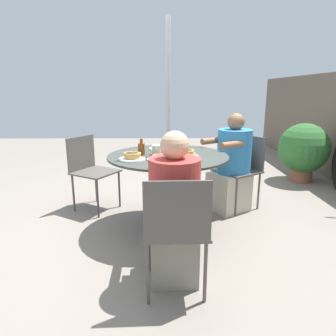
{
  "coord_description": "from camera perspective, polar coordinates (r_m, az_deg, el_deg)",
  "views": [
    {
      "loc": [
        2.86,
        -0.04,
        1.37
      ],
      "look_at": [
        0.0,
        0.0,
        0.63
      ],
      "focal_mm": 32.0,
      "sensor_mm": 36.0,
      "label": 1
    }
  ],
  "objects": [
    {
      "name": "drinking_glass_a",
      "position": [
        2.5,
        1.76,
        1.7
      ],
      "size": [
        0.07,
        0.07,
        0.11
      ],
      "primitive_type": "cylinder",
      "color": "silver",
      "rests_on": "patio_table"
    },
    {
      "name": "ground_plane",
      "position": [
        3.17,
        0.0,
        -11.06
      ],
      "size": [
        12.0,
        12.0,
        0.0
      ],
      "primitive_type": "plane",
      "color": "gray"
    },
    {
      "name": "diner_south",
      "position": [
        3.53,
        12.02,
        0.04
      ],
      "size": [
        0.58,
        0.62,
        1.13
      ],
      "rotation": [
        0.0,
        0.0,
        -2.57
      ],
      "color": "beige",
      "rests_on": "ground"
    },
    {
      "name": "coffee_cup",
      "position": [
        2.94,
        -2.21,
        3.48
      ],
      "size": [
        0.09,
        0.09,
        0.09
      ],
      "color": "beige",
      "rests_on": "patio_table"
    },
    {
      "name": "patio_chair_north",
      "position": [
        3.61,
        -14.64,
        0.16
      ],
      "size": [
        0.6,
        0.6,
        0.86
      ],
      "rotation": [
        0.0,
        0.0,
        -0.54
      ],
      "color": "#514C47",
      "rests_on": "ground"
    },
    {
      "name": "patio_table",
      "position": [
        2.96,
        0.0,
        -0.02
      ],
      "size": [
        1.18,
        1.18,
        0.76
      ],
      "color": "#383D38",
      "rests_on": "ground"
    },
    {
      "name": "pancake_plate_d",
      "position": [
        2.7,
        -1.47,
        1.88
      ],
      "size": [
        0.24,
        0.24,
        0.06
      ],
      "color": "white",
      "rests_on": "patio_table"
    },
    {
      "name": "diner_east",
      "position": [
        2.16,
        1.16,
        -9.03
      ],
      "size": [
        0.55,
        0.37,
        1.12
      ],
      "rotation": [
        0.0,
        0.0,
        -4.68
      ],
      "color": "gray",
      "rests_on": "ground"
    },
    {
      "name": "patio_chair_east",
      "position": [
        2.01,
        1.5,
        -11.05
      ],
      "size": [
        0.45,
        0.45,
        0.86
      ],
      "rotation": [
        0.0,
        0.0,
        -4.68
      ],
      "color": "#514C47",
      "rests_on": "ground"
    },
    {
      "name": "syrup_bottle",
      "position": [
        2.94,
        -5.08,
        3.7
      ],
      "size": [
        0.09,
        0.07,
        0.16
      ],
      "color": "brown",
      "rests_on": "patio_table"
    },
    {
      "name": "umbrella_pole",
      "position": [
        2.89,
        0.0,
        7.29
      ],
      "size": [
        0.04,
        0.04,
        2.01
      ],
      "primitive_type": "cylinder",
      "color": "#ADADB2",
      "rests_on": "ground"
    },
    {
      "name": "patio_chair_south",
      "position": [
        3.66,
        13.93,
        0.37
      ],
      "size": [
        0.61,
        0.61,
        0.86
      ],
      "rotation": [
        0.0,
        0.0,
        -2.57
      ],
      "color": "#514C47",
      "rests_on": "ground"
    },
    {
      "name": "pancake_plate_a",
      "position": [
        2.73,
        -6.83,
        2.11
      ],
      "size": [
        0.24,
        0.24,
        0.08
      ],
      "color": "white",
      "rests_on": "patio_table"
    },
    {
      "name": "pancake_plate_b",
      "position": [
        3.21,
        -1.43,
        3.88
      ],
      "size": [
        0.24,
        0.24,
        0.05
      ],
      "color": "white",
      "rests_on": "patio_table"
    },
    {
      "name": "potted_shrub",
      "position": [
        5.02,
        24.4,
        3.26
      ],
      "size": [
        0.75,
        0.75,
        0.9
      ],
      "color": "brown",
      "rests_on": "ground"
    },
    {
      "name": "pancake_plate_c",
      "position": [
        2.82,
        3.4,
        2.63
      ],
      "size": [
        0.24,
        0.24,
        0.08
      ],
      "color": "white",
      "rests_on": "patio_table"
    }
  ]
}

